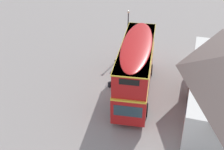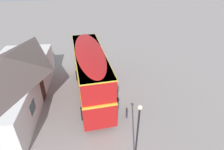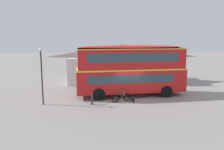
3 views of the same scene
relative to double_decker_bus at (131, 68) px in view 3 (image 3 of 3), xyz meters
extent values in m
plane|color=gray|center=(-0.32, -1.29, -2.64)|extent=(120.00, 120.00, 0.00)
cylinder|color=black|center=(3.03, 1.44, -2.09)|extent=(1.12, 0.37, 1.10)
cylinder|color=black|center=(3.23, -0.93, -2.09)|extent=(1.12, 0.37, 1.10)
cylinder|color=black|center=(-3.24, 0.93, -2.09)|extent=(1.12, 0.37, 1.10)
cylinder|color=black|center=(-3.05, -1.44, -2.09)|extent=(1.12, 0.37, 1.10)
cube|color=red|center=(-0.01, 0.00, -1.13)|extent=(10.32, 3.32, 2.10)
cube|color=yellow|center=(-0.01, 0.00, -0.05)|extent=(10.34, 3.34, 0.12)
cube|color=red|center=(-0.01, 0.00, 0.93)|extent=(10.01, 3.24, 1.90)
ellipsoid|color=red|center=(-0.01, 0.00, 1.96)|extent=(9.81, 3.18, 0.36)
cube|color=#2D424C|center=(5.03, 0.41, -0.88)|extent=(0.23, 2.05, 0.90)
cube|color=black|center=(4.90, 0.40, 1.46)|extent=(0.17, 1.38, 0.44)
cube|color=#2D424C|center=(-0.10, -1.25, -0.83)|extent=(7.90, 0.68, 0.76)
cube|color=#2D424C|center=(0.09, -1.21, 1.08)|extent=(8.30, 0.72, 0.80)
cube|color=#2D424C|center=(-0.31, 1.22, -0.83)|extent=(7.90, 0.68, 0.76)
cube|color=#2D424C|center=(-0.10, 1.21, 1.08)|extent=(8.30, 0.72, 0.80)
cube|color=yellow|center=(-0.01, 0.00, 1.84)|extent=(10.12, 3.33, 0.08)
torus|color=black|center=(-0.64, -1.86, -2.30)|extent=(0.67, 0.27, 0.68)
torus|color=black|center=(-1.63, -2.16, -2.30)|extent=(0.67, 0.27, 0.68)
cylinder|color=#B2B2B7|center=(-0.64, -1.86, -2.30)|extent=(0.08, 0.11, 0.05)
cylinder|color=#B2B2B7|center=(-1.63, -2.16, -2.30)|extent=(0.08, 0.11, 0.05)
cylinder|color=#2D6B38|center=(-0.91, -1.94, -2.01)|extent=(0.46, 0.17, 0.72)
cylinder|color=#2D6B38|center=(-0.98, -1.96, -1.67)|extent=(0.56, 0.20, 0.04)
cylinder|color=#2D6B38|center=(-1.19, -2.02, -2.02)|extent=(0.18, 0.08, 0.70)
cylinder|color=#2D6B38|center=(-1.38, -2.08, -2.33)|extent=(0.53, 0.18, 0.09)
cylinder|color=#2D6B38|center=(-1.44, -2.10, -1.99)|extent=(0.41, 0.14, 0.65)
cylinder|color=#2D6B38|center=(-0.67, -1.87, -1.98)|extent=(0.10, 0.06, 0.64)
cylinder|color=black|center=(-0.70, -1.88, -1.61)|extent=(0.16, 0.45, 0.03)
ellipsoid|color=black|center=(-1.27, -2.05, -1.64)|extent=(0.28, 0.17, 0.06)
cube|color=black|center=(-1.57, -2.31, -2.28)|extent=(0.31, 0.21, 0.32)
cylinder|color=silver|center=(-0.91, -1.94, -2.01)|extent=(0.07, 0.07, 0.18)
cube|color=black|center=(-0.22, -2.34, -2.40)|extent=(0.37, 0.36, 0.48)
ellipsoid|color=black|center=(-0.22, -2.34, -2.17)|extent=(0.35, 0.35, 0.10)
cube|color=black|center=(-0.14, -2.23, -2.48)|extent=(0.18, 0.15, 0.17)
cylinder|color=black|center=(-0.36, -2.40, -2.40)|extent=(0.05, 0.05, 0.38)
cylinder|color=black|center=(-0.23, -2.49, -2.40)|extent=(0.05, 0.05, 0.38)
cylinder|color=silver|center=(-0.33, -2.71, -2.55)|extent=(0.08, 0.08, 0.18)
cylinder|color=black|center=(-0.33, -2.71, -2.45)|extent=(0.05, 0.05, 0.03)
cylinder|color=green|center=(-2.42, -2.27, -2.55)|extent=(0.07, 0.07, 0.18)
cylinder|color=black|center=(-2.42, -2.27, -2.45)|extent=(0.04, 0.04, 0.03)
cube|color=silver|center=(0.06, 7.06, -1.09)|extent=(13.09, 5.59, 3.10)
pyramid|color=brown|center=(0.06, 7.06, 1.20)|extent=(13.50, 6.01, 1.49)
cube|color=#3D2319|center=(-0.04, 4.51, -1.59)|extent=(1.10, 0.08, 2.10)
cube|color=#2D424C|center=(-3.26, 4.63, -0.94)|extent=(1.10, 0.08, 0.90)
cube|color=#2D424C|center=(3.18, 4.38, -0.94)|extent=(1.10, 0.08, 0.90)
cylinder|color=black|center=(-7.71, -2.34, -0.42)|extent=(0.11, 0.11, 4.44)
sphere|color=#F2E5BF|center=(-7.71, -2.34, 1.92)|extent=(0.28, 0.28, 0.28)
cylinder|color=#333338|center=(-3.65, -2.69, -2.22)|extent=(0.16, 0.16, 0.85)
sphere|color=#333338|center=(-3.65, -2.69, -1.75)|extent=(0.16, 0.16, 0.16)
camera|label=1|loc=(20.63, 3.39, 11.65)|focal=45.81mm
camera|label=2|loc=(-14.99, 0.25, 8.41)|focal=29.78mm
camera|label=3|loc=(-3.54, -21.51, 3.00)|focal=37.46mm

